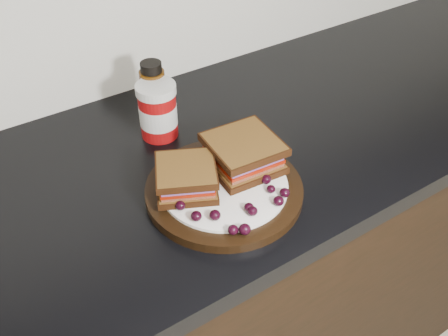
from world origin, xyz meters
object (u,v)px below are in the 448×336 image
(sandwich_left, at_px, (186,178))
(condiment_jar, at_px, (158,111))
(oil_bottle, at_px, (154,94))
(plate, at_px, (224,190))

(sandwich_left, height_order, condiment_jar, condiment_jar)
(condiment_jar, xyz_separation_m, oil_bottle, (0.01, 0.04, 0.01))
(plate, distance_m, oil_bottle, 0.27)
(plate, xyz_separation_m, sandwich_left, (-0.06, 0.03, 0.04))
(condiment_jar, relative_size, oil_bottle, 0.83)
(plate, bearing_deg, oil_bottle, 89.84)
(sandwich_left, relative_size, condiment_jar, 0.88)
(oil_bottle, bearing_deg, plate, -90.16)
(oil_bottle, bearing_deg, sandwich_left, -104.32)
(sandwich_left, bearing_deg, oil_bottle, 101.57)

